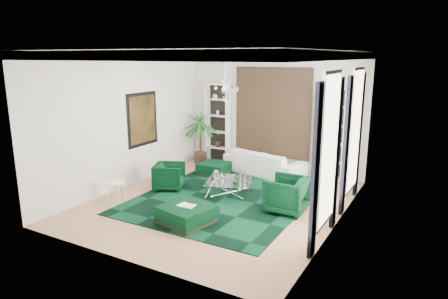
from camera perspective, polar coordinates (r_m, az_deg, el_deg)
The scene contains 30 objects.
floor at distance 10.46m, azimuth -0.66°, elevation -7.50°, with size 6.00×7.00×0.02m, color tan.
ceiling at distance 9.78m, azimuth -0.72°, elevation 13.92°, with size 6.00×7.00×0.02m, color white.
wall_back at distance 13.07m, azimuth 7.03°, elevation 5.26°, with size 6.00×0.02×3.80m, color silver.
wall_front at distance 7.19m, azimuth -14.77°, elevation -1.66°, with size 6.00×0.02×3.80m, color silver.
wall_left at distance 11.72m, azimuth -13.59°, elevation 4.07°, with size 0.02×7.00×3.80m, color silver.
wall_right at distance 8.87m, azimuth 16.43°, elevation 1.02°, with size 0.02×7.00×3.80m, color silver.
crown_molding at distance 9.78m, azimuth -0.72°, elevation 13.28°, with size 6.00×7.00×0.18m, color white, non-canonical shape.
ceiling_medallion at distance 10.04m, azimuth 0.16°, elevation 13.68°, with size 0.90×0.90×0.05m, color white.
tapestry at distance 13.02m, azimuth 6.95°, elevation 5.23°, with size 2.50×0.06×2.80m, color black.
shelving_left at distance 13.81m, azimuth -0.86°, elevation 3.69°, with size 0.90×0.38×2.80m, color white, non-canonical shape.
shelving_right at distance 12.36m, azimuth 15.00°, elevation 2.10°, with size 0.90×0.38×2.80m, color white, non-canonical shape.
painting at distance 12.14m, azimuth -11.53°, elevation 4.24°, with size 0.04×1.30×1.60m, color black.
window_near at distance 8.01m, azimuth 14.83°, elevation -0.15°, with size 0.03×1.10×2.90m, color white.
curtain_near_a at distance 7.35m, azimuth 12.90°, elevation -3.24°, with size 0.07×0.30×3.25m, color black.
curtain_near_b at distance 8.82m, azimuth 15.80°, elevation -0.67°, with size 0.07×0.30×3.25m, color black.
window_far at distance 10.31m, azimuth 18.22°, elevation 2.56°, with size 0.03×1.10×2.90m, color white.
curtain_far_a at distance 9.62m, azimuth 16.99°, elevation 0.38°, with size 0.07×0.30×3.25m, color black.
curtain_far_b at distance 11.12m, azimuth 18.75°, elevation 1.94°, with size 0.07×0.30×3.25m, color black.
rug at distance 10.70m, azimuth 0.14°, elevation -6.90°, with size 4.20×5.00×0.02m, color black.
sofa at distance 12.77m, azimuth 5.71°, elevation -1.86°, with size 2.60×1.02×0.76m, color white.
armchair_left at distance 11.41m, azimuth -7.82°, elevation -3.80°, with size 0.80×0.82×0.74m, color black.
armchair_right at distance 9.78m, azimuth 8.91°, elevation -6.38°, with size 0.93×0.96×0.87m, color black.
coffee_table at distance 10.84m, azimuth 0.79°, elevation -5.53°, with size 1.20×1.20×0.41m, color white, non-canonical shape.
ottoman_side at distance 12.68m, azimuth -1.46°, elevation -2.77°, with size 0.88×0.88×0.39m, color black.
ottoman_front at distance 9.14m, azimuth -5.30°, elevation -9.24°, with size 1.05×1.05×0.42m, color black.
book at distance 9.05m, azimuth -5.33°, elevation -7.93°, with size 0.39×0.26×0.03m, color white.
side_table at distance 10.75m, azimuth -15.21°, elevation -5.90°, with size 0.53×0.53×0.51m, color white.
palm at distance 13.80m, azimuth -3.41°, elevation 2.84°, with size 1.51×1.51×2.41m, color #1D6324, non-canonical shape.
chandelier at distance 10.08m, azimuth 0.15°, elevation 8.44°, with size 0.74×0.74×0.66m, color white, non-canonical shape.
table_plant at distance 10.39m, azimuth 1.60°, elevation -4.42°, with size 0.14×0.12×0.26m, color #1D6324.
Camera 1 is at (4.88, -8.48, 3.70)m, focal length 32.00 mm.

